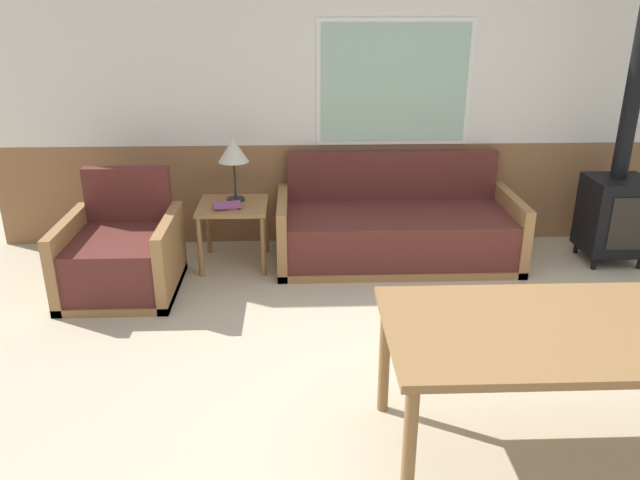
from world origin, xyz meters
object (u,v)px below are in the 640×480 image
armchair (122,258)px  side_table (233,213)px  table_lamp (233,152)px  couch (396,231)px  wood_stove (618,192)px  dining_table (606,337)px

armchair → side_table: size_ratio=1.56×
table_lamp → armchair: bearing=-144.7°
couch → side_table: couch is taller
armchair → wood_stove: size_ratio=0.37×
side_table → wood_stove: (3.22, -0.05, 0.17)m
dining_table → table_lamp: bearing=127.4°
dining_table → wood_stove: size_ratio=0.85×
armchair → table_lamp: table_lamp is taller
side_table → table_lamp: size_ratio=1.08×
armchair → dining_table: 3.44m
side_table → wood_stove: wood_stove is taller
table_lamp → dining_table: 3.24m
dining_table → wood_stove: wood_stove is taller
couch → table_lamp: 1.53m
couch → side_table: bearing=-178.5°
couch → dining_table: 2.60m
dining_table → armchair: bearing=144.9°
side_table → table_lamp: (0.02, 0.10, 0.50)m
side_table → dining_table: (1.98, -2.46, 0.21)m
couch → table_lamp: size_ratio=3.84×
wood_stove → couch: bearing=177.2°
dining_table → wood_stove: 2.71m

